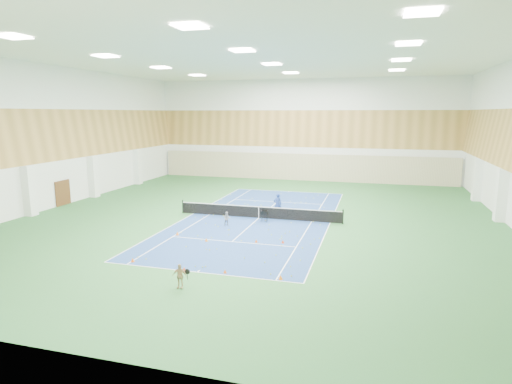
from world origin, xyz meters
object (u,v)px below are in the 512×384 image
(tennis_net, at_px, (259,211))
(ball_cart, at_px, (264,216))
(coach, at_px, (278,204))
(child_court, at_px, (227,219))
(child_apron, at_px, (180,276))

(tennis_net, bearing_deg, ball_cart, -53.30)
(ball_cart, bearing_deg, tennis_net, 121.19)
(coach, xyz_separation_m, child_court, (-2.82, -4.06, -0.38))
(coach, distance_m, child_apron, 15.29)
(coach, relative_size, child_apron, 1.52)
(child_apron, bearing_deg, child_court, 93.40)
(child_apron, bearing_deg, tennis_net, 85.13)
(coach, relative_size, child_court, 1.73)
(tennis_net, height_order, child_apron, child_apron)
(child_court, height_order, child_apron, child_apron)
(child_court, bearing_deg, child_apron, -107.32)
(coach, bearing_deg, child_apron, 61.63)
(tennis_net, distance_m, child_apron, 13.93)
(coach, distance_m, child_court, 4.95)
(coach, bearing_deg, ball_cart, 53.37)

